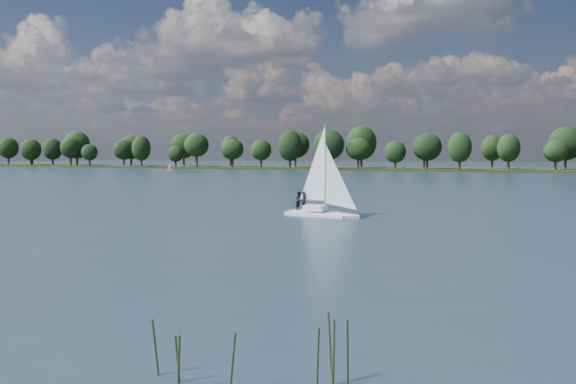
# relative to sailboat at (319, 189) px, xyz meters

# --- Properties ---
(ground) EXTENTS (700.00, 700.00, 0.00)m
(ground) POSITION_rel_sailboat_xyz_m (2.76, 63.71, -2.62)
(ground) COLOR #233342
(ground) RESTS_ON ground
(far_shore) EXTENTS (660.00, 40.00, 1.50)m
(far_shore) POSITION_rel_sailboat_xyz_m (2.76, 175.71, -2.62)
(far_shore) COLOR black
(far_shore) RESTS_ON ground
(sailboat) EXTENTS (7.37, 3.15, 9.39)m
(sailboat) POSITION_rel_sailboat_xyz_m (0.00, 0.00, 0.00)
(sailboat) COLOR white
(sailboat) RESTS_ON ground
(dinghy_pink) EXTENTS (2.69, 1.70, 4.01)m
(dinghy_pink) POSITION_rel_sailboat_xyz_m (-111.73, 137.62, -1.67)
(dinghy_pink) COLOR silver
(dinghy_pink) RESTS_ON ground
(pontoon) EXTENTS (4.29, 2.66, 0.50)m
(pontoon) POSITION_rel_sailboat_xyz_m (-184.00, 155.74, -2.62)
(pontoon) COLOR #585B5D
(pontoon) RESTS_ON ground
(treeline) EXTENTS (562.54, 73.39, 17.80)m
(treeline) POSITION_rel_sailboat_xyz_m (1.66, 171.31, 5.39)
(treeline) COLOR black
(treeline) RESTS_ON ground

